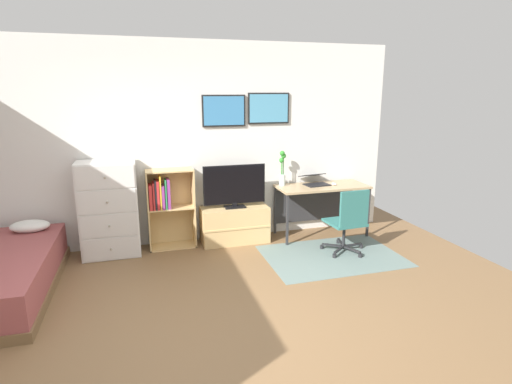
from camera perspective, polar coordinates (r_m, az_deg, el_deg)
The scene contains 12 objects.
ground_plane at distance 3.78m, azimuth -5.98°, elevation -19.07°, with size 7.20×7.20×0.00m, color brown.
wall_back_with_posters at distance 5.64m, azimuth -10.79°, elevation 6.47°, with size 6.12×0.09×2.70m.
area_rug at distance 5.42m, azimuth 10.47°, elevation -8.65°, with size 1.70×1.20×0.01m, color slate.
dresser at distance 5.50m, azimuth -19.63°, elevation -2.25°, with size 0.70×0.46×1.21m.
bookshelf at distance 5.56m, azimuth -12.23°, elevation -1.52°, with size 0.61×0.30×1.06m.
tv_stand at distance 5.74m, azimuth -2.96°, elevation -4.50°, with size 0.92×0.41×0.50m.
television at distance 5.58m, azimuth -2.98°, elevation 0.77°, with size 0.85×0.16×0.59m.
desk at distance 6.05m, azimuth 8.76°, elevation -0.23°, with size 1.29×0.56×0.74m.
office_chair at distance 5.39m, azimuth 12.66°, elevation -3.76°, with size 0.57×0.58×0.86m.
laptop at distance 6.01m, azimuth 8.10°, elevation 1.64°, with size 0.39×0.41×0.15m.
computer_mouse at distance 6.01m, azimuth 10.72°, elevation 1.10°, with size 0.06×0.10×0.03m, color silver.
bamboo_vase at distance 5.85m, azimuth 3.66°, elevation 3.11°, with size 0.10×0.09×0.50m.
Camera 1 is at (-0.54, -3.14, 2.05)m, focal length 28.96 mm.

